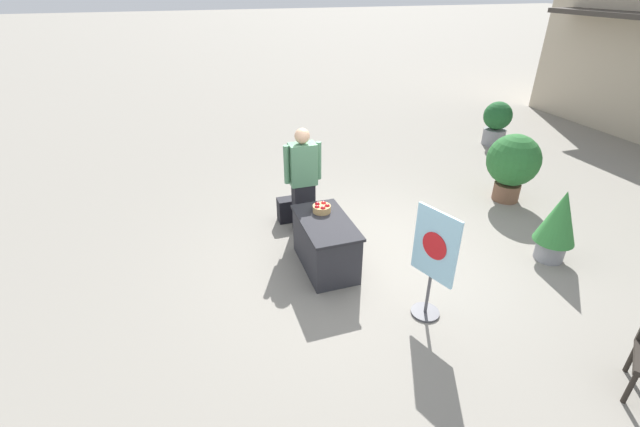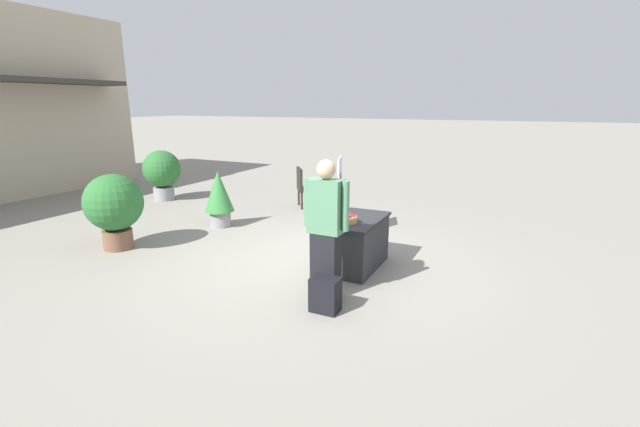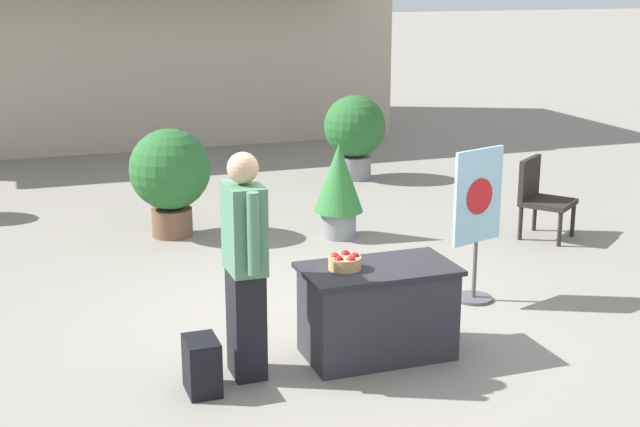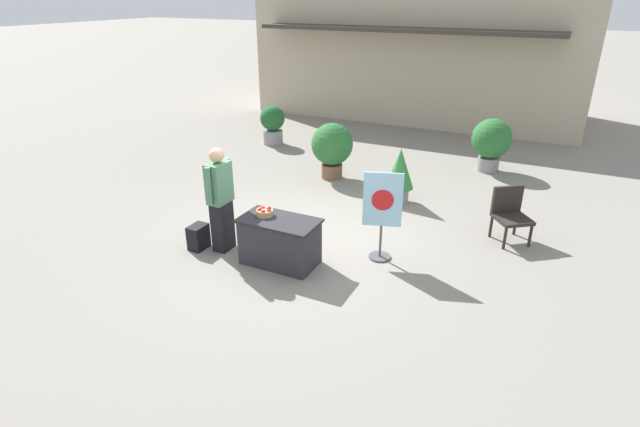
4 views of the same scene
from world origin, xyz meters
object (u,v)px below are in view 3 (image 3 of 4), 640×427
at_px(potted_plant_far_left, 170,174).
at_px(potted_plant_far_right, 355,130).
at_px(backpack, 202,366).
at_px(apple_basket, 345,262).
at_px(person_visitor, 245,264).
at_px(potted_plant_near_left, 339,185).
at_px(display_table, 378,311).
at_px(poster_board, 477,218).
at_px(patio_chair, 540,194).

distance_m(potted_plant_far_left, potted_plant_far_right, 3.83).
bearing_deg(backpack, potted_plant_far_left, 82.73).
relative_size(apple_basket, person_visitor, 0.15).
height_order(apple_basket, potted_plant_far_right, potted_plant_far_right).
bearing_deg(apple_basket, potted_plant_near_left, 70.22).
relative_size(person_visitor, potted_plant_far_right, 1.39).
distance_m(display_table, potted_plant_near_left, 3.40).
height_order(apple_basket, backpack, apple_basket).
height_order(apple_basket, person_visitor, person_visitor).
relative_size(apple_basket, poster_board, 0.18).
xyz_separation_m(apple_basket, patio_chair, (3.40, 2.46, -0.30)).
bearing_deg(backpack, person_visitor, 24.21).
bearing_deg(display_table, apple_basket, 173.25).
distance_m(person_visitor, backpack, 0.82).
distance_m(apple_basket, backpack, 1.38).
xyz_separation_m(patio_chair, potted_plant_far_right, (-0.91, 3.63, 0.22)).
distance_m(apple_basket, potted_plant_far_left, 4.01).
xyz_separation_m(display_table, patio_chair, (3.13, 2.49, 0.14)).
xyz_separation_m(display_table, apple_basket, (-0.28, 0.03, 0.44)).
bearing_deg(potted_plant_far_right, poster_board, -99.12).
bearing_deg(display_table, potted_plant_far_left, 103.54).
relative_size(poster_board, potted_plant_far_right, 1.16).
relative_size(apple_basket, potted_plant_far_left, 0.20).
bearing_deg(potted_plant_far_right, potted_plant_near_left, -114.93).
bearing_deg(potted_plant_near_left, poster_board, -78.65).
xyz_separation_m(backpack, poster_board, (2.86, 1.05, 0.61)).
bearing_deg(patio_chair, potted_plant_near_left, -146.38).
bearing_deg(display_table, backpack, -173.09).
relative_size(poster_board, potted_plant_far_left, 1.14).
distance_m(display_table, backpack, 1.51).
bearing_deg(potted_plant_far_left, apple_basket, -80.18).
height_order(backpack, potted_plant_near_left, potted_plant_near_left).
bearing_deg(display_table, patio_chair, 38.57).
bearing_deg(potted_plant_far_left, potted_plant_far_right, 34.01).
relative_size(potted_plant_near_left, potted_plant_far_right, 0.89).
distance_m(display_table, potted_plant_far_left, 4.11).
xyz_separation_m(patio_chair, potted_plant_far_left, (-4.09, 1.49, 0.24)).
bearing_deg(person_visitor, potted_plant_near_left, 58.54).
distance_m(person_visitor, potted_plant_far_right, 6.97).
height_order(potted_plant_far_left, potted_plant_far_right, potted_plant_far_left).
height_order(person_visitor, patio_chair, person_visitor).
distance_m(display_table, apple_basket, 0.52).
height_order(potted_plant_near_left, potted_plant_far_right, potted_plant_far_right).
bearing_deg(poster_board, display_table, -76.22).
bearing_deg(potted_plant_near_left, patio_chair, -19.13).
relative_size(person_visitor, potted_plant_near_left, 1.56).
bearing_deg(potted_plant_far_right, backpack, -120.44).
bearing_deg(person_visitor, backpack, -156.01).
relative_size(patio_chair, potted_plant_far_left, 0.73).
height_order(backpack, potted_plant_far_right, potted_plant_far_right).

